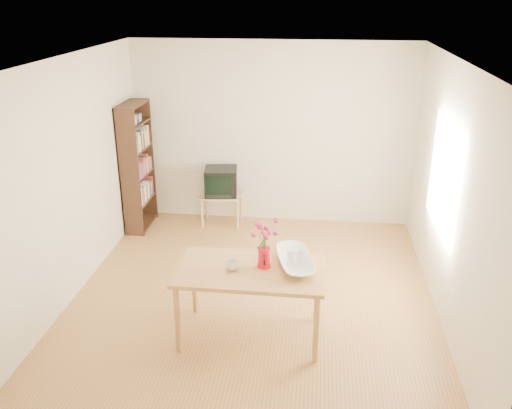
# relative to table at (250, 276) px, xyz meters

# --- Properties ---
(room) EXTENTS (4.50, 4.50, 4.50)m
(room) POSITION_rel_table_xyz_m (-0.04, 0.73, 0.63)
(room) COLOR olive
(room) RESTS_ON ground
(table) EXTENTS (1.42, 0.82, 0.75)m
(table) POSITION_rel_table_xyz_m (0.00, 0.00, 0.00)
(table) COLOR #AC733B
(table) RESTS_ON ground
(tv_stand) EXTENTS (0.60, 0.45, 0.46)m
(tv_stand) POSITION_rel_table_xyz_m (-0.77, 2.69, -0.28)
(tv_stand) COLOR tan
(tv_stand) RESTS_ON ground
(bookshelf) EXTENTS (0.28, 0.70, 1.80)m
(bookshelf) POSITION_rel_table_xyz_m (-1.91, 2.47, 0.17)
(bookshelf) COLOR black
(bookshelf) RESTS_ON ground
(pitcher) EXTENTS (0.13, 0.21, 0.20)m
(pitcher) POSITION_rel_table_xyz_m (0.12, 0.06, 0.17)
(pitcher) COLOR red
(pitcher) RESTS_ON table
(flowers) EXTENTS (0.22, 0.22, 0.32)m
(flowers) POSITION_rel_table_xyz_m (0.12, 0.06, 0.43)
(flowers) COLOR #DA3376
(flowers) RESTS_ON pitcher
(mug) EXTENTS (0.15, 0.15, 0.09)m
(mug) POSITION_rel_table_xyz_m (-0.17, -0.04, 0.12)
(mug) COLOR white
(mug) RESTS_ON table
(bowl) EXTENTS (0.58, 0.58, 0.45)m
(bowl) POSITION_rel_table_xyz_m (0.42, 0.15, 0.31)
(bowl) COLOR white
(bowl) RESTS_ON table
(teacup_a) EXTENTS (0.08, 0.08, 0.07)m
(teacup_a) POSITION_rel_table_xyz_m (0.38, 0.15, 0.26)
(teacup_a) COLOR white
(teacup_a) RESTS_ON bowl
(teacup_b) EXTENTS (0.09, 0.09, 0.07)m
(teacup_b) POSITION_rel_table_xyz_m (0.46, 0.17, 0.26)
(teacup_b) COLOR white
(teacup_b) RESTS_ON bowl
(television) EXTENTS (0.50, 0.47, 0.39)m
(television) POSITION_rel_table_xyz_m (-0.77, 2.71, -0.01)
(television) COLOR black
(television) RESTS_ON tv_stand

